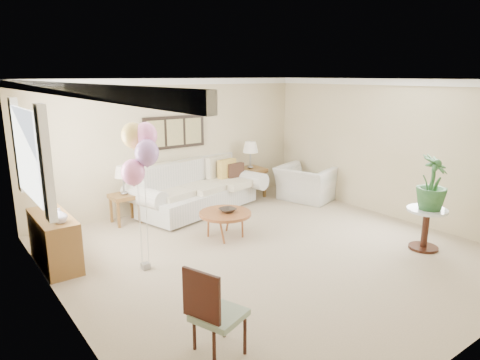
{
  "coord_description": "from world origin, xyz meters",
  "views": [
    {
      "loc": [
        -4.05,
        -4.66,
        2.66
      ],
      "look_at": [
        -0.13,
        0.6,
        1.05
      ],
      "focal_mm": 32.0,
      "sensor_mm": 36.0,
      "label": 1
    }
  ],
  "objects": [
    {
      "name": "wall_art_triptych",
      "position": [
        0.0,
        2.96,
        1.55
      ],
      "size": [
        1.35,
        0.06,
        0.65
      ],
      "color": "black",
      "rests_on": "ground"
    },
    {
      "name": "armchair",
      "position": [
        2.49,
        1.71,
        0.37
      ],
      "size": [
        1.27,
        1.37,
        0.74
      ],
      "primitive_type": "imported",
      "rotation": [
        0.0,
        0.0,
        1.86
      ],
      "color": "silver",
      "rests_on": "ground"
    },
    {
      "name": "ground_plane",
      "position": [
        0.0,
        0.0,
        0.0
      ],
      "size": [
        6.0,
        6.0,
        0.0
      ],
      "primitive_type": "plane",
      "color": "tan"
    },
    {
      "name": "side_table",
      "position": [
        2.03,
        -1.34,
        0.5
      ],
      "size": [
        0.61,
        0.61,
        0.66
      ],
      "color": "silver",
      "rests_on": "ground"
    },
    {
      "name": "potted_plant",
      "position": [
        2.04,
        -1.38,
        1.08
      ],
      "size": [
        0.55,
        0.55,
        0.84
      ],
      "primitive_type": "imported",
      "rotation": [
        0.0,
        0.0,
        0.19
      ],
      "color": "#235427",
      "rests_on": "side_table"
    },
    {
      "name": "accent_chair",
      "position": [
        -2.06,
        -1.56,
        0.47
      ],
      "size": [
        0.57,
        0.57,
        0.91
      ],
      "color": "gray",
      "rests_on": "ground"
    },
    {
      "name": "end_table_right",
      "position": [
        1.68,
        2.65,
        0.54
      ],
      "size": [
        0.6,
        0.54,
        0.65
      ],
      "color": "brown",
      "rests_on": "ground"
    },
    {
      "name": "lamp_left",
      "position": [
        -1.26,
        2.62,
        0.95
      ],
      "size": [
        0.3,
        0.3,
        0.54
      ],
      "color": "gray",
      "rests_on": "end_table_left"
    },
    {
      "name": "vase_sage",
      "position": [
        -2.74,
        1.69,
        0.82
      ],
      "size": [
        0.19,
        0.19,
        0.17
      ],
      "primitive_type": "imported",
      "rotation": [
        0.0,
        0.0,
        -0.18
      ],
      "color": "silver",
      "rests_on": "credenza"
    },
    {
      "name": "coffee_table",
      "position": [
        -0.19,
        0.93,
        0.41
      ],
      "size": [
        0.87,
        0.87,
        0.44
      ],
      "color": "brown",
      "rests_on": "ground"
    },
    {
      "name": "sofa",
      "position": [
        0.21,
        2.48,
        0.39
      ],
      "size": [
        2.92,
        1.56,
        0.99
      ],
      "color": "silver",
      "rests_on": "ground"
    },
    {
      "name": "lamp_right",
      "position": [
        1.68,
        2.65,
        1.1
      ],
      "size": [
        0.34,
        0.34,
        0.6
      ],
      "color": "gray",
      "rests_on": "end_table_right"
    },
    {
      "name": "balloon_cluster",
      "position": [
        -1.78,
        0.57,
        1.7
      ],
      "size": [
        0.58,
        0.61,
        2.06
      ],
      "color": "gray",
      "rests_on": "ground"
    },
    {
      "name": "room_shell",
      "position": [
        -0.11,
        0.09,
        1.63
      ],
      "size": [
        6.04,
        6.04,
        2.6
      ],
      "color": "beige",
      "rests_on": "ground"
    },
    {
      "name": "vase_white",
      "position": [
        -2.74,
        1.12,
        0.84
      ],
      "size": [
        0.23,
        0.23,
        0.21
      ],
      "primitive_type": "imported",
      "rotation": [
        0.0,
        0.0,
        0.17
      ],
      "color": "silver",
      "rests_on": "credenza"
    },
    {
      "name": "credenza",
      "position": [
        -2.76,
        1.5,
        0.37
      ],
      "size": [
        0.46,
        1.2,
        0.74
      ],
      "color": "brown",
      "rests_on": "ground"
    },
    {
      "name": "end_table_left",
      "position": [
        -1.26,
        2.62,
        0.46
      ],
      "size": [
        0.5,
        0.46,
        0.55
      ],
      "color": "brown",
      "rests_on": "ground"
    },
    {
      "name": "decor_bowl",
      "position": [
        -0.16,
        0.91,
        0.47
      ],
      "size": [
        0.27,
        0.27,
        0.07
      ],
      "primitive_type": "imported",
      "rotation": [
        0.0,
        0.0,
        0.01
      ],
      "color": "#2A231D",
      "rests_on": "coffee_table"
    }
  ]
}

